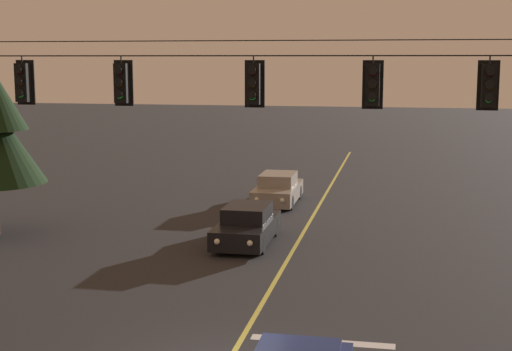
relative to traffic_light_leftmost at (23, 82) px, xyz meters
The scene contains 10 objects.
lane_centre_stripe 10.26m from the traffic_light_leftmost, 46.31° to the left, with size 0.14×60.00×0.01m, color #D1C64C.
stop_bar_paint 9.74m from the traffic_light_leftmost, ahead, with size 3.40×0.36×0.01m, color silver.
signal_span_assembly 6.03m from the traffic_light_leftmost, ahead, with size 17.90×0.32×8.06m.
traffic_light_leftmost is the anchor object (origin of this frame).
traffic_light_left_inner 2.61m from the traffic_light_leftmost, ahead, with size 0.48×0.41×1.22m.
traffic_light_centre 5.89m from the traffic_light_leftmost, ahead, with size 0.48×0.41×1.22m.
traffic_light_right_inner 8.66m from the traffic_light_leftmost, ahead, with size 0.48×0.41×1.22m.
traffic_light_rightmost 11.21m from the traffic_light_leftmost, ahead, with size 0.48×0.41×1.22m.
car_oncoming_lead 10.75m from the traffic_light_leftmost, 64.82° to the left, with size 1.80×4.42×1.39m.
car_oncoming_trailing 17.39m from the traffic_light_leftmost, 76.65° to the left, with size 1.80×4.42×1.39m.
Camera 1 is at (3.61, -14.55, 6.60)m, focal length 52.89 mm.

